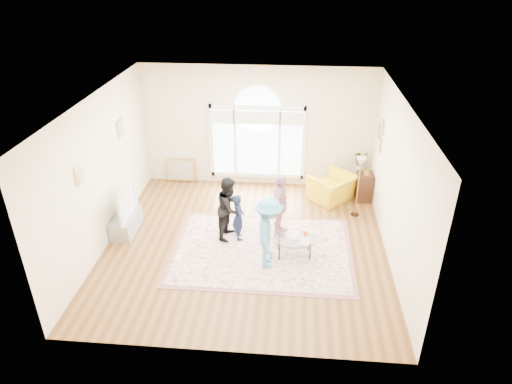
# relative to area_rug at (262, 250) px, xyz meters

# --- Properties ---
(ground) EXTENTS (6.00, 6.00, 0.00)m
(ground) POSITION_rel_area_rug_xyz_m (-0.38, 0.20, -0.01)
(ground) COLOR #593617
(ground) RESTS_ON ground
(room_shell) EXTENTS (6.00, 6.00, 6.00)m
(room_shell) POSITION_rel_area_rug_xyz_m (-0.37, 3.04, 1.56)
(room_shell) COLOR #F4E3BD
(room_shell) RESTS_ON ground
(area_rug) EXTENTS (3.60, 2.60, 0.02)m
(area_rug) POSITION_rel_area_rug_xyz_m (0.00, 0.00, 0.00)
(area_rug) COLOR beige
(area_rug) RESTS_ON ground
(rug_border) EXTENTS (3.80, 2.80, 0.01)m
(rug_border) POSITION_rel_area_rug_xyz_m (0.00, 0.00, -0.00)
(rug_border) COLOR #8D5757
(rug_border) RESTS_ON ground
(tv_console) EXTENTS (0.45, 1.00, 0.42)m
(tv_console) POSITION_rel_area_rug_xyz_m (-3.13, 0.50, 0.20)
(tv_console) COLOR gray
(tv_console) RESTS_ON ground
(television) EXTENTS (0.17, 1.07, 0.62)m
(television) POSITION_rel_area_rug_xyz_m (-3.12, 0.50, 0.72)
(television) COLOR black
(television) RESTS_ON tv_console
(coffee_table) EXTENTS (1.03, 0.70, 0.54)m
(coffee_table) POSITION_rel_area_rug_xyz_m (0.67, -0.11, 0.39)
(coffee_table) COLOR silver
(coffee_table) RESTS_ON ground
(armchair) EXTENTS (1.38, 1.38, 0.68)m
(armchair) POSITION_rel_area_rug_xyz_m (1.60, 2.40, 0.33)
(armchair) COLOR gold
(armchair) RESTS_ON ground
(side_cabinet) EXTENTS (0.40, 0.50, 0.70)m
(side_cabinet) POSITION_rel_area_rug_xyz_m (2.40, 2.52, 0.34)
(side_cabinet) COLOR black
(side_cabinet) RESTS_ON ground
(floor_lamp) EXTENTS (0.27, 0.27, 1.51)m
(floor_lamp) POSITION_rel_area_rug_xyz_m (2.12, 1.68, 1.27)
(floor_lamp) COLOR black
(floor_lamp) RESTS_ON ground
(plant_pedestal) EXTENTS (0.20, 0.20, 0.70)m
(plant_pedestal) POSITION_rel_area_rug_xyz_m (2.32, 3.07, 0.34)
(plant_pedestal) COLOR white
(plant_pedestal) RESTS_ON ground
(potted_plant) EXTENTS (0.45, 0.43, 0.40)m
(potted_plant) POSITION_rel_area_rug_xyz_m (2.32, 3.07, 0.89)
(potted_plant) COLOR #33722D
(potted_plant) RESTS_ON plant_pedestal
(leaning_picture) EXTENTS (0.80, 0.14, 0.62)m
(leaning_picture) POSITION_rel_area_rug_xyz_m (-2.47, 3.10, -0.01)
(leaning_picture) COLOR tan
(leaning_picture) RESTS_ON ground
(child_navy) EXTENTS (0.36, 0.45, 1.08)m
(child_navy) POSITION_rel_area_rug_xyz_m (-0.55, 0.42, 0.55)
(child_navy) COLOR #141E3B
(child_navy) RESTS_ON area_rug
(child_black) EXTENTS (0.68, 0.80, 1.43)m
(child_black) POSITION_rel_area_rug_xyz_m (-0.75, 0.50, 0.73)
(child_black) COLOR black
(child_black) RESTS_ON area_rug
(child_pink) EXTENTS (0.56, 0.92, 1.46)m
(child_pink) POSITION_rel_area_rug_xyz_m (0.33, 0.66, 0.74)
(child_pink) COLOR #C88A99
(child_pink) RESTS_ON area_rug
(child_blue) EXTENTS (0.65, 1.03, 1.52)m
(child_blue) POSITION_rel_area_rug_xyz_m (0.15, -0.48, 0.77)
(child_blue) COLOR #519DC0
(child_blue) RESTS_ON area_rug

